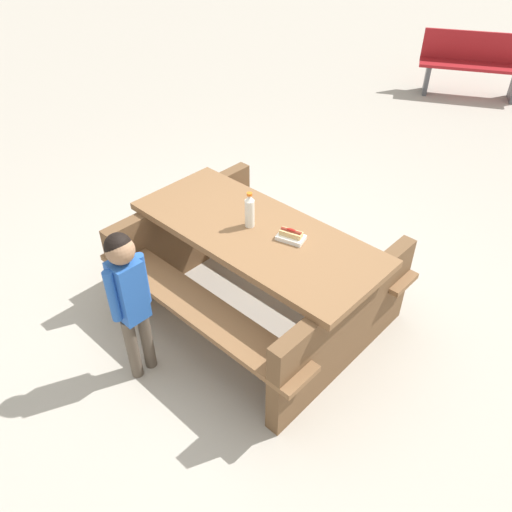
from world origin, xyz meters
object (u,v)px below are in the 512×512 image
at_px(soda_bottle, 250,211).
at_px(child_in_coat, 128,291).
at_px(picnic_table, 256,265).
at_px(hotdog_tray, 291,236).
at_px(park_bench_near, 474,63).

xyz_separation_m(soda_bottle, child_in_coat, (-0.21, -0.92, -0.16)).
bearing_deg(picnic_table, hotdog_tray, 10.06).
distance_m(hotdog_tray, child_in_coat, 1.09).
bearing_deg(child_in_coat, picnic_table, 73.20).
xyz_separation_m(picnic_table, park_bench_near, (-0.19, 5.53, 0.00)).
distance_m(picnic_table, soda_bottle, 0.43).
distance_m(picnic_table, child_in_coat, 0.98).
bearing_deg(park_bench_near, picnic_table, -88.05).
xyz_separation_m(hotdog_tray, child_in_coat, (-0.52, -0.95, -0.07)).
xyz_separation_m(soda_bottle, park_bench_near, (-0.12, 5.51, -0.42)).
distance_m(picnic_table, park_bench_near, 5.53).
height_order(picnic_table, hotdog_tray, hotdog_tray).
relative_size(hotdog_tray, park_bench_near, 0.13).
relative_size(soda_bottle, child_in_coat, 0.23).
bearing_deg(hotdog_tray, child_in_coat, -118.91).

